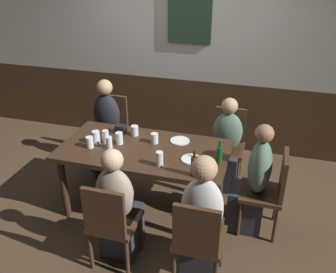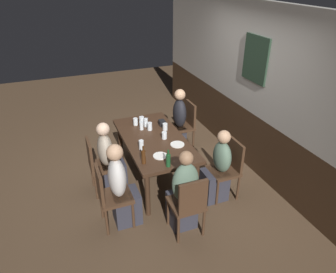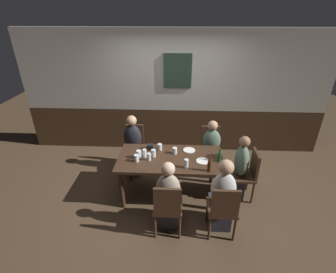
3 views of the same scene
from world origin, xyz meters
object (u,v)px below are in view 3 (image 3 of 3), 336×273
(dining_table, at_px, (170,162))
(pint_glass_stout, at_px, (175,151))
(beer_bottle_green, at_px, (219,156))
(chair_right_far, at_px, (210,146))
(pint_glass_amber, at_px, (160,147))
(tumbler_water, at_px, (186,164))
(plate_white_small, at_px, (202,161))
(chair_head_east, at_px, (247,172))
(person_head_east, at_px, (237,173))
(person_right_far, at_px, (211,152))
(beer_bottle_brown, at_px, (209,165))
(condiment_caddy, at_px, (150,147))
(person_left_far, at_px, (133,149))
(beer_glass_tall, at_px, (136,159))
(highball_clear, at_px, (153,154))
(tumbler_short, at_px, (149,157))
(plate_white_large, at_px, (189,150))
(person_right_near, at_px, (221,200))
(chair_right_near, at_px, (223,208))
(chair_left_far, at_px, (134,144))
(beer_glass_half, at_px, (139,155))
(pint_glass_pale, at_px, (145,154))
(person_mid_near, at_px, (168,199))
(chair_mid_near, at_px, (168,206))

(dining_table, bearing_deg, pint_glass_stout, 63.78)
(pint_glass_stout, bearing_deg, beer_bottle_green, -16.79)
(chair_right_far, xyz_separation_m, pint_glass_amber, (-0.94, -0.60, 0.29))
(tumbler_water, distance_m, plate_white_small, 0.33)
(chair_head_east, xyz_separation_m, person_head_east, (-0.16, 0.00, -0.01))
(person_right_far, xyz_separation_m, beer_bottle_green, (0.02, -0.76, 0.38))
(person_head_east, height_order, beer_bottle_brown, person_head_east)
(chair_head_east, height_order, condiment_caddy, chair_head_east)
(person_left_far, xyz_separation_m, beer_glass_tall, (0.22, -0.82, 0.30))
(person_right_far, distance_m, highball_clear, 1.27)
(person_left_far, height_order, beer_bottle_green, person_left_far)
(tumbler_short, xyz_separation_m, plate_white_small, (0.85, 0.00, -0.05))
(plate_white_large, bearing_deg, condiment_caddy, 178.99)
(person_right_near, distance_m, beer_glass_tall, 1.43)
(chair_right_near, xyz_separation_m, plate_white_small, (-0.24, 0.77, 0.25))
(person_right_near, distance_m, tumbler_water, 0.72)
(chair_left_far, relative_size, chair_right_far, 1.00)
(person_right_far, height_order, tumbler_water, person_right_far)
(person_right_near, distance_m, condiment_caddy, 1.49)
(chair_right_near, xyz_separation_m, highball_clear, (-1.03, 0.88, 0.30))
(chair_right_far, height_order, pint_glass_stout, chair_right_far)
(chair_right_far, height_order, beer_glass_half, chair_right_far)
(beer_glass_half, distance_m, beer_bottle_green, 1.28)
(beer_glass_tall, relative_size, pint_glass_pale, 0.85)
(chair_right_near, relative_size, tumbler_short, 6.98)
(chair_left_far, distance_m, person_right_near, 2.16)
(person_mid_near, height_order, beer_glass_tall, person_mid_near)
(condiment_caddy, bearing_deg, chair_mid_near, -72.19)
(person_head_east, distance_m, tumbler_water, 0.95)
(beer_bottle_green, relative_size, beer_bottle_brown, 0.95)
(beer_glass_half, height_order, pint_glass_pale, same)
(person_right_near, relative_size, tumbler_short, 9.37)
(person_right_far, distance_m, tumbler_water, 1.14)
(chair_right_near, xyz_separation_m, person_right_near, (0.00, 0.16, 0.01))
(beer_bottle_brown, relative_size, condiment_caddy, 2.30)
(beer_glass_tall, bearing_deg, dining_table, 13.96)
(person_head_east, xyz_separation_m, plate_white_small, (-0.59, -0.09, 0.26))
(person_left_far, bearing_deg, tumbler_water, -43.90)
(tumbler_short, relative_size, pint_glass_stout, 1.17)
(beer_bottle_green, bearing_deg, condiment_caddy, 163.61)
(chair_head_east, height_order, plate_white_small, chair_head_east)
(chair_mid_near, relative_size, tumbler_short, 6.98)
(pint_glass_pale, bearing_deg, person_head_east, -0.33)
(highball_clear, distance_m, pint_glass_pale, 0.14)
(tumbler_water, bearing_deg, person_left_far, 136.10)
(person_right_near, xyz_separation_m, pint_glass_stout, (-0.68, 0.83, 0.28))
(beer_glass_tall, xyz_separation_m, plate_white_large, (0.84, 0.38, -0.04))
(pint_glass_amber, bearing_deg, plate_white_small, -25.57)
(chair_right_near, height_order, person_mid_near, person_mid_near)
(person_head_east, xyz_separation_m, pint_glass_pale, (-1.52, 0.01, 0.32))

